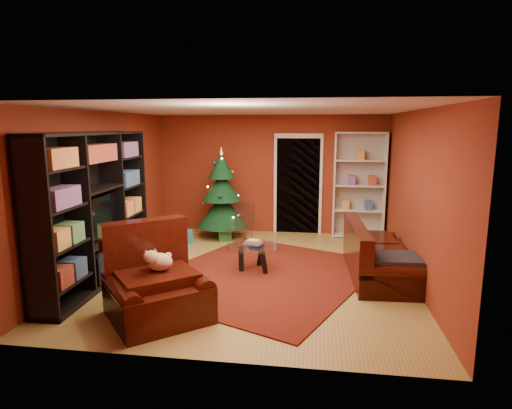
# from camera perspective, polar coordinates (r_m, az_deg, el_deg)

# --- Properties ---
(floor) EXTENTS (5.00, 5.50, 0.05)m
(floor) POSITION_cam_1_polar(r_m,az_deg,el_deg) (7.12, -0.46, -9.12)
(floor) COLOR olive
(floor) RESTS_ON ground
(ceiling) EXTENTS (5.00, 5.50, 0.05)m
(ceiling) POSITION_cam_1_polar(r_m,az_deg,el_deg) (6.72, -0.49, 12.71)
(ceiling) COLOR silver
(ceiling) RESTS_ON wall_back
(wall_back) EXTENTS (5.00, 0.05, 2.60)m
(wall_back) POSITION_cam_1_polar(r_m,az_deg,el_deg) (9.52, 2.03, 4.03)
(wall_back) COLOR maroon
(wall_back) RESTS_ON ground
(wall_left) EXTENTS (0.05, 5.50, 2.60)m
(wall_left) POSITION_cam_1_polar(r_m,az_deg,el_deg) (7.59, -19.69, 1.80)
(wall_left) COLOR maroon
(wall_left) RESTS_ON ground
(wall_right) EXTENTS (0.05, 5.50, 2.60)m
(wall_right) POSITION_cam_1_polar(r_m,az_deg,el_deg) (6.89, 20.78, 0.92)
(wall_right) COLOR maroon
(wall_right) RESTS_ON ground
(doorway) EXTENTS (1.06, 0.60, 2.16)m
(doorway) POSITION_cam_1_polar(r_m,az_deg,el_deg) (9.46, 5.61, 2.43)
(doorway) COLOR black
(doorway) RESTS_ON floor
(rug) EXTENTS (4.14, 4.39, 0.02)m
(rug) POSITION_cam_1_polar(r_m,az_deg,el_deg) (6.95, 0.87, -9.32)
(rug) COLOR #5B190F
(rug) RESTS_ON floor
(media_unit) EXTENTS (0.53, 2.97, 2.27)m
(media_unit) POSITION_cam_1_polar(r_m,az_deg,el_deg) (6.85, -20.62, -0.52)
(media_unit) COLOR black
(media_unit) RESTS_ON floor
(christmas_tree) EXTENTS (1.45, 1.45, 1.95)m
(christmas_tree) POSITION_cam_1_polar(r_m,az_deg,el_deg) (9.12, -4.57, 1.49)
(christmas_tree) COLOR black
(christmas_tree) RESTS_ON floor
(gift_box_teal) EXTENTS (0.33, 0.33, 0.26)m
(gift_box_teal) POSITION_cam_1_polar(r_m,az_deg,el_deg) (8.86, -9.30, -4.27)
(gift_box_teal) COLOR #287182
(gift_box_teal) RESTS_ON floor
(gift_box_green) EXTENTS (0.33, 0.33, 0.26)m
(gift_box_green) POSITION_cam_1_polar(r_m,az_deg,el_deg) (9.01, -4.19, -3.93)
(gift_box_green) COLOR #227028
(gift_box_green) RESTS_ON floor
(white_bookshelf) EXTENTS (1.07, 0.40, 2.30)m
(white_bookshelf) POSITION_cam_1_polar(r_m,az_deg,el_deg) (9.33, 13.57, 2.48)
(white_bookshelf) COLOR white
(white_bookshelf) RESTS_ON floor
(armchair) EXTENTS (1.70, 1.70, 0.95)m
(armchair) POSITION_cam_1_polar(r_m,az_deg,el_deg) (5.47, -13.03, -9.98)
(armchair) COLOR black
(armchair) RESTS_ON rug
(dog) EXTENTS (0.50, 0.49, 0.31)m
(dog) POSITION_cam_1_polar(r_m,az_deg,el_deg) (5.46, -12.80, -7.47)
(dog) COLOR beige
(dog) RESTS_ON armchair
(sofa) EXTENTS (0.99, 2.05, 0.87)m
(sofa) POSITION_cam_1_polar(r_m,az_deg,el_deg) (7.03, 16.19, -5.88)
(sofa) COLOR black
(sofa) RESTS_ON rug
(coffee_table) EXTENTS (1.04, 1.04, 0.53)m
(coffee_table) POSITION_cam_1_polar(r_m,az_deg,el_deg) (7.08, -0.11, -7.13)
(coffee_table) COLOR gray
(coffee_table) RESTS_ON rug
(acrylic_chair) EXTENTS (0.51, 0.53, 0.81)m
(acrylic_chair) POSITION_cam_1_polar(r_m,az_deg,el_deg) (8.21, -2.12, -3.35)
(acrylic_chair) COLOR #66605B
(acrylic_chair) RESTS_ON rug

